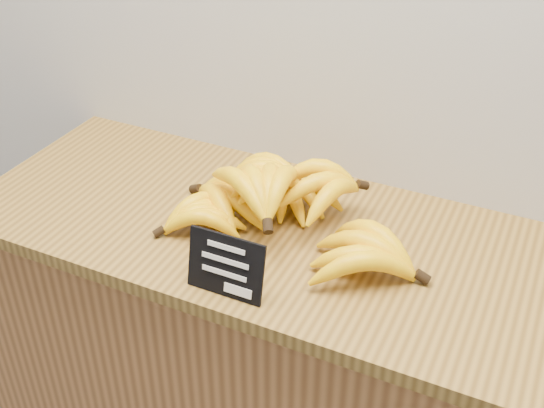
{
  "coord_description": "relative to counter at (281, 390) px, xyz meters",
  "views": [
    {
      "loc": [
        0.26,
        1.73,
        1.73
      ],
      "look_at": [
        -0.19,
        2.7,
        1.02
      ],
      "focal_mm": 45.0,
      "sensor_mm": 36.0,
      "label": 1
    }
  ],
  "objects": [
    {
      "name": "counter",
      "position": [
        0.0,
        0.0,
        0.0
      ],
      "size": [
        1.39,
        0.5,
        0.9
      ],
      "primitive_type": "cube",
      "color": "#A16734",
      "rests_on": "ground"
    },
    {
      "name": "counter_top",
      "position": [
        0.0,
        0.0,
        0.47
      ],
      "size": [
        1.33,
        0.54,
        0.03
      ],
      "primitive_type": "cube",
      "color": "olive",
      "rests_on": "counter"
    },
    {
      "name": "chalkboard_sign",
      "position": [
        -0.01,
        -0.22,
        0.54
      ],
      "size": [
        0.15,
        0.03,
        0.11
      ],
      "primitive_type": "cube",
      "rotation": [
        -0.22,
        0.0,
        0.0
      ],
      "color": "black",
      "rests_on": "counter_top"
    },
    {
      "name": "banana_pile",
      "position": [
        -0.01,
        -0.0,
        0.54
      ],
      "size": [
        0.56,
        0.38,
        0.13
      ],
      "color": "yellow",
      "rests_on": "counter_top"
    }
  ]
}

